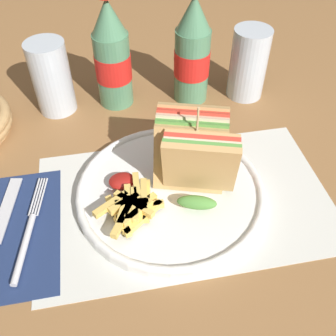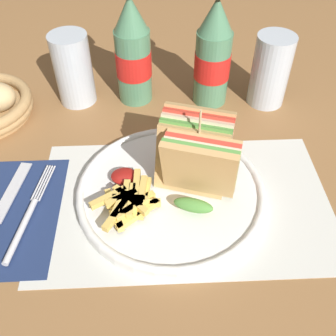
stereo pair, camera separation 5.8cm
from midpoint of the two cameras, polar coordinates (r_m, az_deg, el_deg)
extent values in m
plane|color=olive|center=(0.59, -4.44, -4.94)|extent=(4.00, 4.00, 0.00)
cube|color=silver|center=(0.59, -0.40, -4.86)|extent=(0.43, 0.26, 0.00)
cylinder|color=white|center=(0.59, -2.45, -3.76)|extent=(0.28, 0.28, 0.01)
torus|color=white|center=(0.58, -2.47, -3.31)|extent=(0.28, 0.28, 0.01)
cube|color=tan|center=(0.53, 1.52, -0.19)|extent=(0.11, 0.06, 0.10)
cube|color=#518E3D|center=(0.54, 1.61, 0.33)|extent=(0.11, 0.06, 0.10)
cube|color=beige|center=(0.55, 1.70, 0.84)|extent=(0.11, 0.06, 0.10)
cube|color=red|center=(0.55, 1.78, 1.34)|extent=(0.11, 0.06, 0.10)
cube|color=tan|center=(0.56, 1.87, 1.82)|extent=(0.11, 0.06, 0.10)
ellipsoid|color=#518E3D|center=(0.55, 1.19, -5.19)|extent=(0.06, 0.04, 0.02)
cube|color=tan|center=(0.55, 0.16, 1.04)|extent=(0.11, 0.06, 0.10)
cube|color=#518E3D|center=(0.56, 0.26, 1.87)|extent=(0.11, 0.06, 0.10)
cube|color=beige|center=(0.56, 0.37, 2.68)|extent=(0.11, 0.06, 0.10)
cube|color=red|center=(0.57, 0.47, 3.48)|extent=(0.11, 0.06, 0.10)
cube|color=tan|center=(0.57, 0.57, 4.27)|extent=(0.11, 0.06, 0.10)
ellipsoid|color=#518E3D|center=(0.58, 0.16, -1.31)|extent=(0.06, 0.04, 0.02)
cylinder|color=tan|center=(0.54, 1.05, 3.06)|extent=(0.00, 0.00, 0.13)
cube|color=#E0B756|center=(0.55, -7.68, -5.97)|extent=(0.07, 0.04, 0.01)
cube|color=#E0B756|center=(0.55, -10.27, -6.99)|extent=(0.03, 0.07, 0.01)
cube|color=#E0B756|center=(0.54, -6.69, -7.35)|extent=(0.06, 0.05, 0.01)
cube|color=#E0B756|center=(0.55, -7.41, -5.88)|extent=(0.07, 0.01, 0.01)
cube|color=#E0B756|center=(0.56, -6.09, -4.87)|extent=(0.02, 0.07, 0.01)
cube|color=#E0B756|center=(0.55, -6.51, -4.03)|extent=(0.02, 0.06, 0.01)
cube|color=#E0B756|center=(0.55, -8.04, -5.40)|extent=(0.05, 0.05, 0.01)
cube|color=#E0B756|center=(0.53, -9.49, -7.08)|extent=(0.04, 0.07, 0.01)
cube|color=#E0B756|center=(0.54, -9.59, -6.28)|extent=(0.02, 0.05, 0.01)
cube|color=#E0B756|center=(0.55, -9.42, -5.29)|extent=(0.05, 0.03, 0.01)
cube|color=#E0B756|center=(0.55, -8.30, -5.24)|extent=(0.05, 0.01, 0.01)
cube|color=#E0B756|center=(0.55, -7.94, -5.40)|extent=(0.01, 0.06, 0.01)
cube|color=#E0B756|center=(0.55, -11.29, -5.35)|extent=(0.05, 0.04, 0.01)
cube|color=#E0B756|center=(0.54, -7.65, -6.60)|extent=(0.05, 0.04, 0.01)
cube|color=#E0B756|center=(0.56, -7.45, -3.59)|extent=(0.01, 0.07, 0.01)
cube|color=#E0B756|center=(0.55, -8.84, -5.14)|extent=(0.01, 0.06, 0.01)
ellipsoid|color=maroon|center=(0.59, -9.51, -2.01)|extent=(0.04, 0.03, 0.01)
cube|color=navy|center=(0.60, -23.91, -8.52)|extent=(0.12, 0.22, 0.00)
cylinder|color=silver|center=(0.57, -23.00, -10.81)|extent=(0.03, 0.11, 0.01)
cylinder|color=silver|center=(0.62, -21.39, -4.00)|extent=(0.01, 0.07, 0.00)
cylinder|color=silver|center=(0.62, -21.04, -4.00)|extent=(0.01, 0.07, 0.00)
cylinder|color=silver|center=(0.62, -20.70, -4.01)|extent=(0.01, 0.07, 0.00)
cylinder|color=silver|center=(0.62, -20.35, -4.01)|extent=(0.01, 0.07, 0.00)
cube|color=silver|center=(0.63, -24.91, -5.56)|extent=(0.04, 0.12, 0.00)
cylinder|color=#4C7F5B|center=(0.74, -10.17, 13.77)|extent=(0.06, 0.06, 0.14)
cylinder|color=red|center=(0.74, -10.24, 14.22)|extent=(0.07, 0.07, 0.05)
cone|color=#4C7F5B|center=(0.70, -11.27, 20.72)|extent=(0.06, 0.06, 0.06)
cylinder|color=#4C7F5B|center=(0.75, 1.18, 14.53)|extent=(0.06, 0.06, 0.14)
cylinder|color=red|center=(0.74, 1.19, 14.99)|extent=(0.07, 0.07, 0.05)
cone|color=#4C7F5B|center=(0.70, 1.31, 21.55)|extent=(0.06, 0.06, 0.06)
cylinder|color=silver|center=(0.77, 9.43, 14.64)|extent=(0.07, 0.07, 0.13)
cylinder|color=black|center=(0.79, 9.05, 11.94)|extent=(0.06, 0.06, 0.05)
cylinder|color=silver|center=(0.75, -18.72, 12.24)|extent=(0.07, 0.07, 0.13)
cylinder|color=black|center=(0.77, -18.25, 10.59)|extent=(0.06, 0.06, 0.08)
camera|label=1|loc=(0.03, -92.87, -2.92)|focal=42.00mm
camera|label=2|loc=(0.03, 87.13, 2.92)|focal=42.00mm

